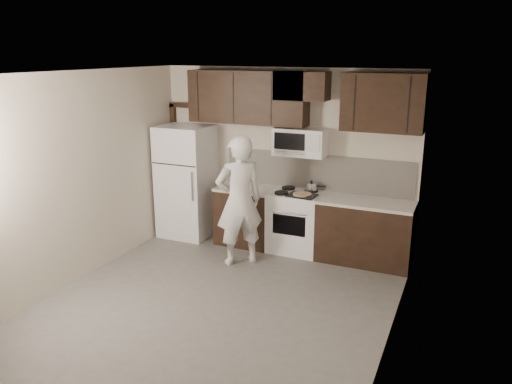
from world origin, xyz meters
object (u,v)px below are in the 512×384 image
Objects in this scene: stove at (296,221)px; refrigerator at (187,181)px; microwave at (300,142)px; person at (239,201)px.

stove is 1.90m from refrigerator.
stove is 1.24× the size of microwave.
microwave is at bearing 5.15° from refrigerator.
microwave is at bearing 90.10° from stove.
microwave is (-0.00, 0.12, 1.19)m from stove.
person is at bearing -28.91° from refrigerator.
person reaches higher than stove.
person is at bearing -123.78° from microwave.
refrigerator is 1.45m from person.
microwave reaches higher than stove.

